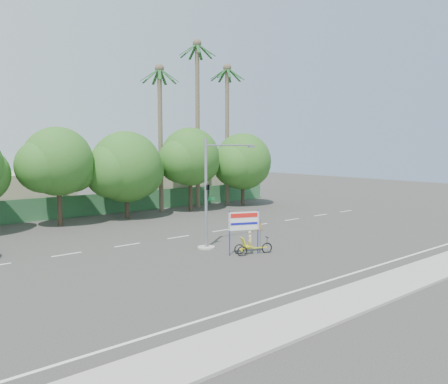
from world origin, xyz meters
TOP-DOWN VIEW (x-y plane):
  - ground at (0.00, 0.00)m, footprint 120.00×120.00m
  - sidewalk_near at (0.00, -7.50)m, footprint 50.00×2.40m
  - fence at (0.00, 21.50)m, footprint 38.00×0.08m
  - building_right at (8.00, 26.00)m, footprint 14.00×8.00m
  - tree_left at (-7.05, 18.00)m, footprint 6.66×5.60m
  - tree_center at (-1.05, 18.00)m, footprint 7.62×6.40m
  - tree_right at (5.95, 18.00)m, footprint 6.90×5.80m
  - tree_far_right at (12.95, 18.00)m, footprint 7.38×6.20m
  - palm_tall at (8.00, 19.50)m, footprint 3.73×3.79m
  - palm_mid at (12.00, 19.50)m, footprint 3.73×3.79m
  - palm_short at (3.50, 19.50)m, footprint 3.73×3.79m
  - traffic_signal at (-2.20, 3.98)m, footprint 4.72×1.10m
  - trike_billboard at (-1.49, 1.15)m, footprint 2.61×1.26m

SIDE VIEW (x-z plane):
  - ground at x=0.00m, z-range 0.00..0.00m
  - sidewalk_near at x=0.00m, z-range 0.00..0.12m
  - fence at x=0.00m, z-range 0.00..2.00m
  - trike_billboard at x=-1.49m, z-range -0.27..2.47m
  - building_right at x=8.00m, z-range 0.00..3.60m
  - traffic_signal at x=-2.20m, z-range -0.58..6.42m
  - tree_center at x=-1.05m, z-range 0.54..8.39m
  - tree_far_right at x=12.95m, z-range 0.68..8.61m
  - tree_left at x=-7.05m, z-range 1.02..9.09m
  - tree_right at x=5.95m, z-range 1.06..9.42m
  - palm_short at x=3.50m, z-range 1.64..16.09m
  - palm_mid at x=12.00m, z-range 1.67..17.12m
  - palm_tall at x=8.00m, z-range 1.74..19.19m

